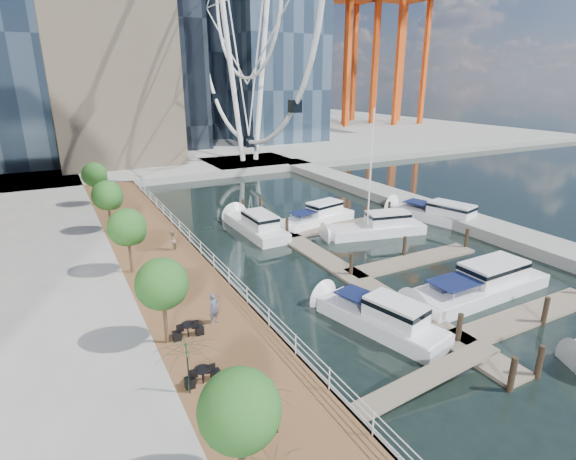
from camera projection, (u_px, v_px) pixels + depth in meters
The scene contains 17 objects.
ground at pixel (391, 339), 25.07m from camera, with size 520.00×520.00×0.00m, color black.
boardwalk at pixel (164, 267), 33.42m from camera, with size 6.00×60.00×1.00m, color brown.
seawall at pixel (203, 260), 34.76m from camera, with size 0.25×60.00×1.00m, color #595954.
land_far at pixel (116, 136), 110.14m from camera, with size 200.00×114.00×1.00m, color gray.
breakwater at pixel (412, 203), 50.56m from camera, with size 4.00×60.00×1.00m, color gray.
pier at pixel (249, 163), 74.62m from camera, with size 14.00×12.00×1.00m, color gray.
railing at pixel (201, 248), 34.39m from camera, with size 0.10×60.00×1.05m, color white, non-canonical shape.
floating_docks at pixel (386, 250), 36.81m from camera, with size 16.00×34.00×2.60m.
port_cranes at pixel (359, 56), 128.85m from camera, with size 40.00×52.00×38.00m.
street_trees at pixel (127, 228), 30.30m from camera, with size 2.60×42.60×4.60m.
cafe_tables at pixel (227, 400), 18.31m from camera, with size 2.50×13.70×0.74m.
yacht_foreground at pixel (477, 295), 30.22m from camera, with size 3.18×11.86×2.15m, color silver, non-canonical shape.
pedestrian_near at pixel (214, 308), 24.56m from camera, with size 0.66×0.43×1.80m, color #44485B.
pedestrian_mid at pixel (172, 240), 35.19m from camera, with size 0.77×0.60×1.58m, color #827259.
pedestrian_far at pixel (120, 197), 47.94m from camera, with size 0.94×0.39×1.60m, color #353842.
moored_yachts at pixel (381, 243), 39.76m from camera, with size 23.80×37.04×11.50m.
cafe_seating at pixel (229, 409), 16.66m from camera, with size 4.63×9.71×2.54m.
Camera 1 is at (-15.35, -16.51, 13.82)m, focal length 28.00 mm.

